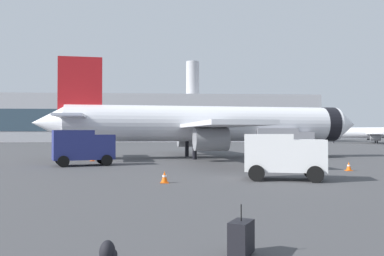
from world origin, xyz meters
name	(u,v)px	position (x,y,z in m)	size (l,w,h in m)	color
airplane_at_gate	(207,124)	(4.47, 38.53, 3.66)	(35.77, 32.34, 10.50)	white
airplane_taxiing	(371,133)	(55.27, 97.93, 2.81)	(26.40, 24.20, 8.07)	white
service_truck	(83,146)	(-6.72, 29.07, 1.61)	(5.26, 3.82, 2.90)	navy
fuel_truck	(283,141)	(12.72, 38.01, 1.77)	(6.16, 3.09, 3.20)	gray
cargo_van	(283,154)	(6.76, 18.37, 1.45)	(4.77, 3.28, 2.60)	white
safety_cone_near	(164,177)	(0.05, 17.43, 0.31)	(0.44, 0.44, 0.63)	#F2590C
safety_cone_mid	(92,158)	(-6.91, 34.22, 0.31)	(0.44, 0.44, 0.63)	#F2590C
safety_cone_far	(269,151)	(13.74, 47.45, 0.35)	(0.44, 0.44, 0.71)	#F2590C
safety_cone_outer	(349,166)	(12.98, 23.34, 0.31)	(0.44, 0.44, 0.64)	#F2590C
rolling_suitcase	(241,237)	(1.77, 5.12, 0.39)	(0.67, 0.75, 1.10)	black
traveller_backpack	(108,253)	(-1.00, 4.75, 0.23)	(0.36, 0.40, 0.48)	black
terminal_building	(154,119)	(-4.30, 126.43, 7.54)	(106.26, 22.72, 26.91)	#B2B2B7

